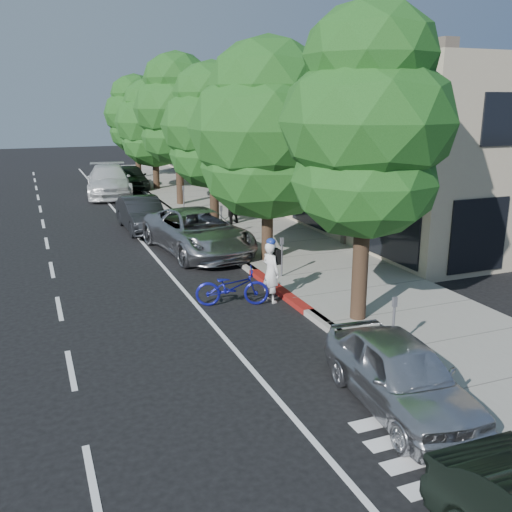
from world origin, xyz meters
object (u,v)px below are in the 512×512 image
street_tree_4 (154,123)px  white_pickup (109,181)px  street_tree_0 (367,127)px  bicycle (232,287)px  pedestrian (229,202)px  street_tree_5 (136,115)px  street_tree_2 (213,127)px  dark_suv_far (131,177)px  street_tree_1 (268,131)px  dark_sedan (142,214)px  silver_suv (198,232)px  cyclist (271,272)px  street_tree_3 (177,111)px  near_car_a (401,374)px

street_tree_4 → white_pickup: size_ratio=1.13×
street_tree_0 → bicycle: (-2.56, 2.47, -4.42)m
street_tree_0 → pedestrian: street_tree_0 is taller
street_tree_4 → street_tree_5: street_tree_5 is taller
street_tree_2 → dark_suv_far: (-1.40, 13.20, -3.67)m
street_tree_1 → street_tree_2: bearing=90.0°
white_pickup → dark_suv_far: 2.77m
street_tree_4 → dark_sedan: (-3.06, -11.12, -3.43)m
silver_suv → street_tree_5: bearing=78.2°
street_tree_5 → street_tree_1: bearing=-90.0°
dark_sedan → white_pickup: 10.12m
street_tree_2 → dark_sedan: (-3.06, 0.88, -3.71)m
cyclist → dark_suv_far: 22.86m
street_tree_1 → silver_suv: bearing=128.9°
bicycle → street_tree_1: bearing=-18.7°
bicycle → street_tree_4: bearing=10.4°
street_tree_0 → pedestrian: size_ratio=3.96×
bicycle → silver_suv: silver_suv is taller
street_tree_1 → dark_suv_far: 19.62m
street_tree_3 → silver_suv: bearing=-100.8°
silver_suv → near_car_a: 12.20m
street_tree_3 → dark_sedan: street_tree_3 is taller
street_tree_1 → pedestrian: street_tree_1 is taller
pedestrian → street_tree_2: bearing=-20.2°
silver_suv → dark_sedan: size_ratio=1.32×
dark_sedan → dark_suv_far: (1.66, 12.32, 0.04)m
white_pickup → near_car_a: white_pickup is taller
street_tree_2 → white_pickup: 11.96m
street_tree_0 → cyclist: size_ratio=4.48×
street_tree_2 → white_pickup: street_tree_2 is taller
street_tree_2 → cyclist: (-1.44, -9.66, -3.56)m
silver_suv → near_car_a: (0.33, -12.20, -0.13)m
street_tree_4 → silver_suv: bearing=-96.7°
dark_suv_far → pedestrian: pedestrian is taller
street_tree_0 → cyclist: bearing=121.5°
street_tree_3 → dark_suv_far: (-1.40, 7.20, -4.24)m
street_tree_4 → silver_suv: 16.17m
street_tree_3 → bicycle: size_ratio=3.92×
street_tree_0 → street_tree_2: size_ratio=1.09×
street_tree_2 → dark_sedan: street_tree_2 is taller
street_tree_2 → dark_suv_far: size_ratio=1.59×
dark_sedan → pedestrian: (3.79, -0.74, 0.41)m
near_car_a → dark_suv_far: bearing=95.1°
street_tree_3 → street_tree_5: size_ratio=1.09×
street_tree_5 → dark_sedan: size_ratio=1.66×
cyclist → bicycle: bearing=67.6°
street_tree_2 → pedestrian: 3.38m
bicycle → street_tree_0: bearing=-116.8°
street_tree_2 → silver_suv: 5.50m
pedestrian → street_tree_0: bearing=55.5°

